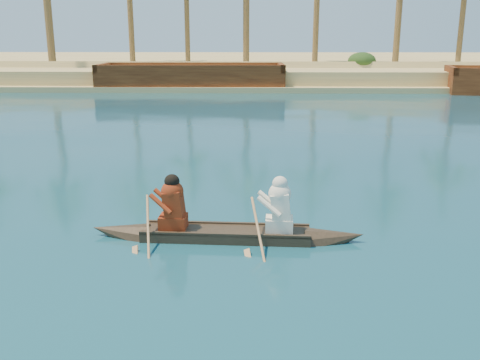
# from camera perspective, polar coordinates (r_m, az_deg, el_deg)

# --- Properties ---
(sandy_embankment) EXTENTS (150.00, 51.00, 1.50)m
(sandy_embankment) POSITION_cam_1_polar(r_m,az_deg,el_deg) (60.57, -6.61, 12.03)
(sandy_embankment) COLOR #E4CC80
(sandy_embankment) RESTS_ON ground
(shrub_cluster) EXTENTS (100.00, 6.00, 2.40)m
(shrub_cluster) POSITION_cam_1_polar(r_m,az_deg,el_deg) (45.37, -9.37, 11.83)
(shrub_cluster) COLOR #203814
(shrub_cluster) RESTS_ON ground
(canoe) EXTENTS (4.94, 0.89, 1.35)m
(canoe) POSITION_cam_1_polar(r_m,az_deg,el_deg) (9.61, -1.52, -4.82)
(canoe) COLOR #3B2C20
(canoe) RESTS_ON ground
(barge_mid) EXTENTS (12.66, 4.45, 2.10)m
(barge_mid) POSITION_cam_1_polar(r_m,az_deg,el_deg) (37.65, -5.13, 10.66)
(barge_mid) COLOR brown
(barge_mid) RESTS_ON ground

